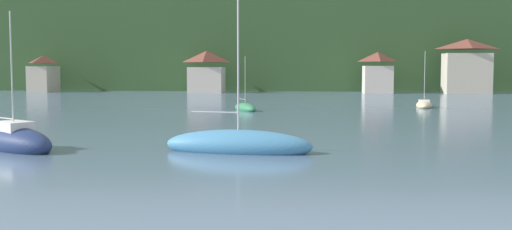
% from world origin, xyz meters
% --- Properties ---
extents(wooded_hillside, '(352.00, 73.27, 43.98)m').
position_xyz_m(wooded_hillside, '(-14.16, 169.65, 8.04)').
color(wooded_hillside, '#2D4C28').
rests_on(wooded_hillside, ground_plane).
extents(shore_building_west, '(3.71, 5.96, 6.07)m').
position_xyz_m(shore_building_west, '(-41.66, 122.36, 2.95)').
color(shore_building_west, '#BCB29E').
rests_on(shore_building_west, ground_plane).
extents(shore_building_westcentral, '(5.82, 5.63, 6.83)m').
position_xyz_m(shore_building_westcentral, '(-13.89, 122.20, 3.35)').
color(shore_building_westcentral, beige).
rests_on(shore_building_westcentral, ground_plane).
extents(shore_building_central, '(4.68, 5.37, 6.59)m').
position_xyz_m(shore_building_central, '(13.89, 122.08, 3.21)').
color(shore_building_central, beige).
rests_on(shore_building_central, ground_plane).
extents(shore_building_eastcentral, '(7.33, 4.72, 8.60)m').
position_xyz_m(shore_building_eastcentral, '(27.77, 121.77, 4.17)').
color(shore_building_eastcentral, '#BCB29E').
rests_on(shore_building_eastcentral, ground_plane).
extents(sailboat_far_0, '(3.16, 4.34, 5.56)m').
position_xyz_m(sailboat_far_0, '(-3.52, 81.14, 0.24)').
color(sailboat_far_0, '#2D754C').
rests_on(sailboat_far_0, ground_plane).
extents(sailboat_far_1, '(2.35, 4.96, 6.19)m').
position_xyz_m(sailboat_far_1, '(14.76, 87.36, 0.26)').
color(sailboat_far_1, '#CCBC8E').
rests_on(sailboat_far_1, ground_plane).
extents(sailboat_mid_2, '(6.31, 5.23, 7.59)m').
position_xyz_m(sailboat_mid_2, '(-12.76, 52.19, 0.44)').
color(sailboat_mid_2, navy).
rests_on(sailboat_mid_2, ground_plane).
extents(sailboat_mid_4, '(7.80, 3.15, 11.29)m').
position_xyz_m(sailboat_mid_4, '(-1.05, 52.21, 0.37)').
color(sailboat_mid_4, teal).
rests_on(sailboat_mid_4, ground_plane).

